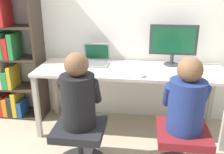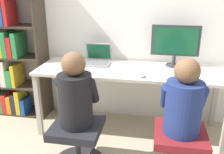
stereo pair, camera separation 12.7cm
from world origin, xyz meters
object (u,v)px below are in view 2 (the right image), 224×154
office_chair_right (78,142)px  person_at_monitor (184,101)px  bookshelf (2,43)px  desktop_monitor (175,44)px  keyboard (173,77)px  office_chair_left (179,150)px  person_at_laptop (75,94)px  laptop (97,60)px

office_chair_right → person_at_monitor: person_at_monitor is taller
office_chair_right → bookshelf: (-1.21, 0.87, 0.69)m
desktop_monitor → person_at_monitor: (0.05, -0.86, -0.28)m
keyboard → office_chair_left: keyboard is taller
desktop_monitor → person_at_laptop: 1.27m
desktop_monitor → keyboard: desktop_monitor is taller
person_at_monitor → desktop_monitor: bearing=93.0°
keyboard → office_chair_left: 0.68m
office_chair_left → keyboard: bearing=98.8°
laptop → office_chair_left: 1.32m
office_chair_left → person_at_laptop: (-0.90, -0.03, 0.48)m
office_chair_left → bookshelf: 2.37m
laptop → bookshelf: 1.21m
person_at_monitor → person_at_laptop: (-0.90, -0.04, 0.01)m
office_chair_right → bookshelf: size_ratio=0.25×
keyboard → desktop_monitor: bearing=86.6°
office_chair_left → office_chair_right: size_ratio=1.00×
person_at_monitor → keyboard: bearing=98.9°
office_chair_right → person_at_laptop: bearing=90.0°
keyboard → office_chair_left: bearing=-81.2°
laptop → bookshelf: bookshelf is taller
desktop_monitor → person_at_monitor: size_ratio=0.81×
laptop → keyboard: 0.91m
desktop_monitor → office_chair_left: size_ratio=1.07×
office_chair_left → desktop_monitor: bearing=93.0°
keyboard → person_at_monitor: 0.45m
office_chair_left → person_at_laptop: size_ratio=0.74×
office_chair_right → person_at_laptop: size_ratio=0.74×
desktop_monitor → laptop: (-0.86, -0.07, -0.21)m
desktop_monitor → keyboard: 0.48m
keyboard → bookshelf: bearing=169.5°
office_chair_right → person_at_laptop: person_at_laptop is taller
desktop_monitor → office_chair_right: size_ratio=1.07×
desktop_monitor → keyboard: bearing=-93.4°
laptop → person_at_monitor: 1.21m
desktop_monitor → office_chair_left: desktop_monitor is taller
office_chair_right → person_at_monitor: (0.90, 0.04, 0.47)m
office_chair_left → person_at_monitor: size_ratio=0.76×
laptop → person_at_monitor: person_at_monitor is taller
laptop → person_at_monitor: size_ratio=0.48×
bookshelf → laptop: bearing=-1.5°
laptop → person_at_monitor: bearing=-41.1°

